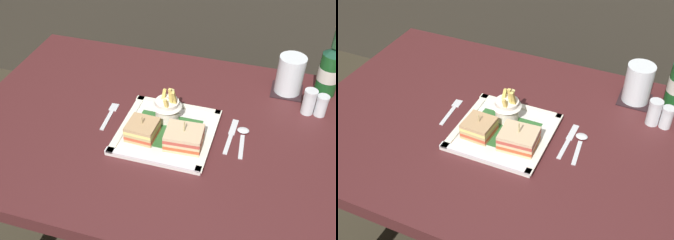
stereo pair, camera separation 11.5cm
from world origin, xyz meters
The scene contains 12 objects.
dining_table centered at (0.00, 0.00, 0.66)m, with size 1.23×0.84×0.76m.
square_plate centered at (0.00, -0.03, 0.77)m, with size 0.27×0.27×0.02m.
sandwich_half_left centered at (-0.06, -0.07, 0.80)m, with size 0.09×0.09×0.07m.
sandwich_half_right centered at (0.06, -0.07, 0.80)m, with size 0.11×0.09×0.08m.
fries_cup centered at (-0.01, 0.03, 0.82)m, with size 0.09×0.09×0.12m.
drink_coaster centered at (0.32, 0.29, 0.76)m, with size 0.10×0.10×0.00m, color black.
water_glass centered at (0.32, 0.29, 0.82)m, with size 0.09×0.09×0.13m.
fork centered at (-0.19, 0.00, 0.76)m, with size 0.03×0.13×0.00m.
knife centered at (0.18, 0.02, 0.76)m, with size 0.02×0.16×0.00m.
spoon centered at (0.22, 0.03, 0.77)m, with size 0.03×0.13×0.01m.
salt_shaker centered at (0.39, 0.19, 0.80)m, with size 0.04×0.04×0.08m.
pepper_shaker centered at (0.42, 0.19, 0.79)m, with size 0.04×0.04×0.07m.
Camera 2 is at (0.39, -0.88, 1.58)m, focal length 45.68 mm.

